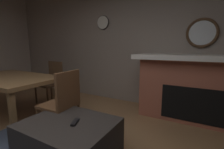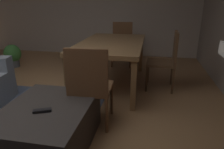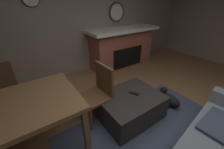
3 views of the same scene
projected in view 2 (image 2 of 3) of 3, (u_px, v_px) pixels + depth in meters
The scene contains 7 objects.
ottoman_coffee_table at pixel (48, 126), 1.99m from camera, with size 1.00×0.79×0.42m, color #2D2826.
tv_remote at pixel (42, 111), 1.83m from camera, with size 0.05×0.16×0.02m, color black.
dining_table at pixel (112, 46), 3.35m from camera, with size 1.78×1.01×0.74m.
dining_chair_east at pixel (122, 41), 4.58m from camera, with size 0.47×0.47×0.93m.
dining_chair_south at pixel (167, 58), 3.23m from camera, with size 0.46×0.46×0.93m.
dining_chair_west at pixel (90, 84), 2.21m from camera, with size 0.46×0.46×0.93m.
potted_plant at pixel (13, 55), 4.44m from camera, with size 0.35×0.35×0.49m.
Camera 2 is at (-1.52, -1.55, 1.36)m, focal length 32.90 mm.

